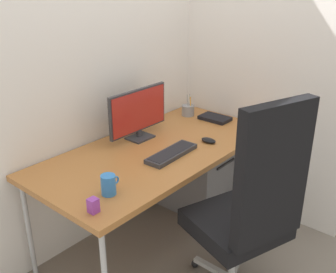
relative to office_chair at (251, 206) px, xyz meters
name	(u,v)px	position (x,y,z in m)	size (l,w,h in m)	color
ground_plane	(158,239)	(0.10, 0.76, -0.64)	(8.00, 8.00, 0.00)	slate
wall_back	(107,37)	(0.10, 1.19, 0.76)	(2.56, 0.04, 2.80)	white
wall_side_right	(249,30)	(0.97, 0.63, 0.76)	(0.04, 1.69, 2.80)	white
desk	(157,153)	(0.10, 0.76, 0.05)	(1.68, 0.81, 0.73)	#B27038
office_chair	(251,206)	(0.00, 0.00, 0.00)	(0.61, 0.62, 1.26)	black
filing_cabinet	(197,169)	(0.67, 0.84, -0.33)	(0.47, 0.53, 0.64)	slate
monitor	(138,112)	(0.14, 0.97, 0.27)	(0.51, 0.14, 0.35)	#333338
keyboard	(172,153)	(0.07, 0.61, 0.10)	(0.40, 0.14, 0.03)	#333338
mouse	(209,140)	(0.39, 0.55, 0.10)	(0.07, 0.11, 0.03)	black
pen_holder	(188,110)	(0.73, 0.99, 0.13)	(0.10, 0.10, 0.18)	gray
notebook	(215,118)	(0.78, 0.77, 0.10)	(0.15, 0.23, 0.03)	black
coffee_mug	(109,185)	(-0.49, 0.56, 0.14)	(0.11, 0.08, 0.11)	#337FD8
desk_clamp_accessory	(93,206)	(-0.66, 0.49, 0.12)	(0.05, 0.05, 0.07)	purple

